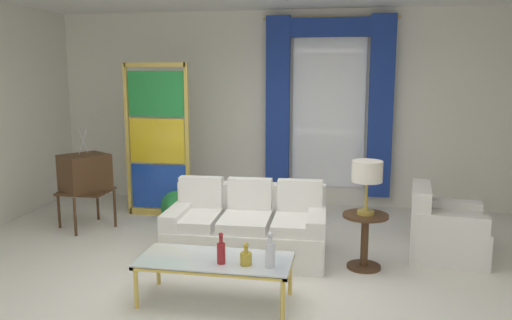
% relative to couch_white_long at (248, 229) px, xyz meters
% --- Properties ---
extents(ground_plane, '(16.00, 16.00, 0.00)m').
position_rel_couch_white_long_xyz_m(ground_plane, '(0.05, -0.57, -0.30)').
color(ground_plane, white).
extents(wall_rear, '(8.00, 0.12, 3.00)m').
position_rel_couch_white_long_xyz_m(wall_rear, '(0.05, 2.49, 1.20)').
color(wall_rear, white).
rests_on(wall_rear, ground).
extents(curtained_window, '(2.00, 0.17, 2.70)m').
position_rel_couch_white_long_xyz_m(curtained_window, '(0.78, 2.33, 1.44)').
color(curtained_window, white).
rests_on(curtained_window, ground).
extents(couch_white_long, '(1.79, 0.99, 0.86)m').
position_rel_couch_white_long_xyz_m(couch_white_long, '(0.00, 0.00, 0.00)').
color(couch_white_long, white).
rests_on(couch_white_long, ground).
extents(coffee_table, '(1.39, 0.61, 0.41)m').
position_rel_couch_white_long_xyz_m(coffee_table, '(-0.05, -1.22, 0.07)').
color(coffee_table, silver).
rests_on(coffee_table, ground).
extents(bottle_blue_decanter, '(0.08, 0.08, 0.31)m').
position_rel_couch_white_long_xyz_m(bottle_blue_decanter, '(0.47, -1.34, 0.23)').
color(bottle_blue_decanter, silver).
rests_on(bottle_blue_decanter, coffee_table).
extents(bottle_crystal_tall, '(0.10, 0.10, 0.20)m').
position_rel_couch_white_long_xyz_m(bottle_crystal_tall, '(0.25, -1.32, 0.17)').
color(bottle_crystal_tall, gold).
rests_on(bottle_crystal_tall, coffee_table).
extents(bottle_amber_squat, '(0.07, 0.07, 0.28)m').
position_rel_couch_white_long_xyz_m(bottle_amber_squat, '(0.03, -1.33, 0.22)').
color(bottle_amber_squat, maroon).
rests_on(bottle_amber_squat, coffee_table).
extents(vintage_tv, '(0.75, 0.77, 1.35)m').
position_rel_couch_white_long_xyz_m(vintage_tv, '(-2.34, 0.64, 0.42)').
color(vintage_tv, '#472D19').
rests_on(vintage_tv, ground).
extents(armchair_white, '(0.91, 0.90, 0.80)m').
position_rel_couch_white_long_xyz_m(armchair_white, '(2.18, 0.38, -0.02)').
color(armchair_white, white).
rests_on(armchair_white, ground).
extents(stained_glass_divider, '(0.95, 0.05, 2.20)m').
position_rel_couch_white_long_xyz_m(stained_glass_divider, '(-1.59, 1.37, 0.75)').
color(stained_glass_divider, gold).
rests_on(stained_glass_divider, ground).
extents(peacock_figurine, '(0.44, 0.60, 0.50)m').
position_rel_couch_white_long_xyz_m(peacock_figurine, '(-1.27, 1.05, -0.08)').
color(peacock_figurine, beige).
rests_on(peacock_figurine, ground).
extents(round_side_table, '(0.48, 0.48, 0.59)m').
position_rel_couch_white_long_xyz_m(round_side_table, '(1.30, -0.16, 0.05)').
color(round_side_table, '#472D19').
rests_on(round_side_table, ground).
extents(table_lamp_brass, '(0.32, 0.32, 0.57)m').
position_rel_couch_white_long_xyz_m(table_lamp_brass, '(1.30, -0.16, 0.72)').
color(table_lamp_brass, '#B29338').
rests_on(table_lamp_brass, round_side_table).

